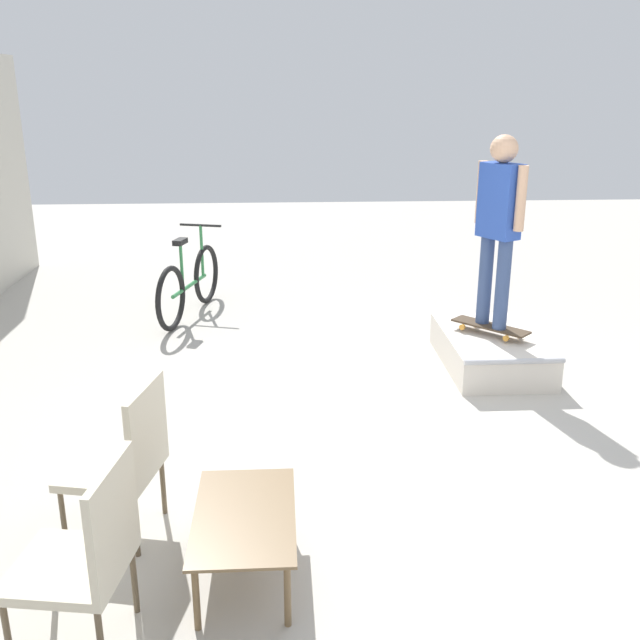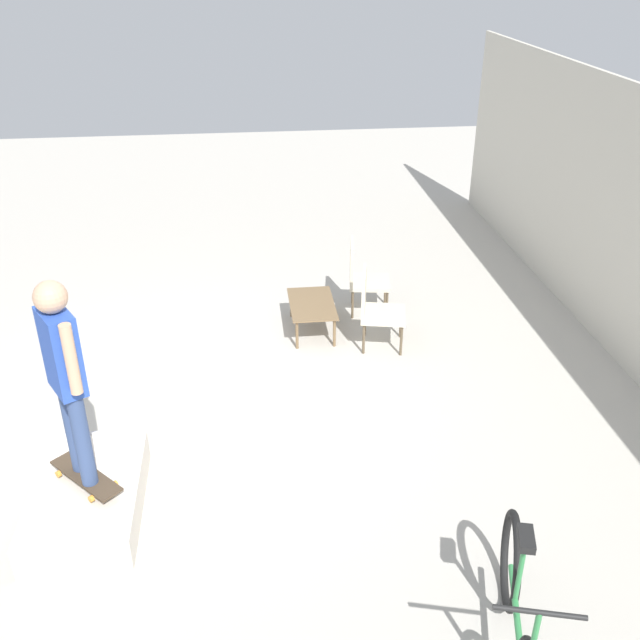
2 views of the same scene
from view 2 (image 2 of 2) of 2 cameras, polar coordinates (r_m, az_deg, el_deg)
The scene contains 8 objects.
ground_plane at distance 7.75m, azimuth -9.88°, elevation -6.39°, with size 24.00×24.00×0.00m, color #B7B2A8.
skate_ramp_box at distance 6.52m, azimuth -18.07°, elevation -13.40°, with size 1.43×0.88×0.34m.
skateboard_on_ramp at distance 6.37m, azimuth -18.22°, elevation -11.76°, with size 0.69×0.67×0.07m.
person_skater at distance 5.77m, azimuth -19.78°, elevation -3.59°, with size 0.51×0.36×1.77m.
coffee_table at distance 8.80m, azimuth -0.65°, elevation 1.11°, with size 0.93×0.55×0.38m.
patio_chair_left at distance 9.23m, azimuth 3.40°, elevation 3.66°, with size 0.59×0.59×0.96m.
patio_chair_right at distance 8.43m, azimuth 4.44°, elevation 1.12°, with size 0.62×0.62×0.96m.
bicycle at distance 5.24m, azimuth 15.57°, elevation -22.24°, with size 1.78×0.64×1.01m.
Camera 2 is at (6.40, 0.58, 4.34)m, focal length 40.00 mm.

